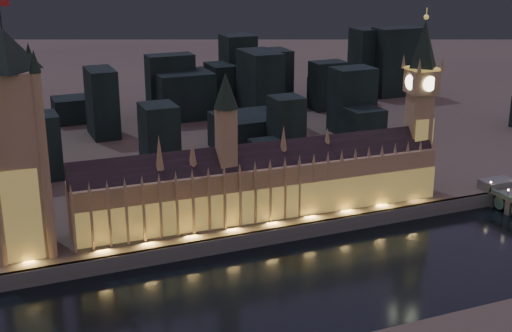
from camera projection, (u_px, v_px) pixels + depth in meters
name	position (u px, v px, depth m)	size (l,w,h in m)	color
ground_plane	(292.00, 281.00, 325.31)	(2000.00, 2000.00, 0.00)	black
north_bank	(88.00, 74.00, 779.78)	(2000.00, 960.00, 8.00)	#463E36
embankment_wall	(258.00, 239.00, 359.99)	(2000.00, 2.50, 8.00)	#545341
palace_of_westminster	(261.00, 182.00, 375.09)	(202.00, 26.48, 78.00)	olive
victoria_tower	(13.00, 134.00, 318.75)	(31.68, 31.68, 116.44)	olive
elizabeth_tower	(421.00, 92.00, 398.40)	(18.00, 18.00, 104.82)	olive
city_backdrop	(198.00, 97.00, 545.39)	(474.09, 215.63, 87.94)	black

